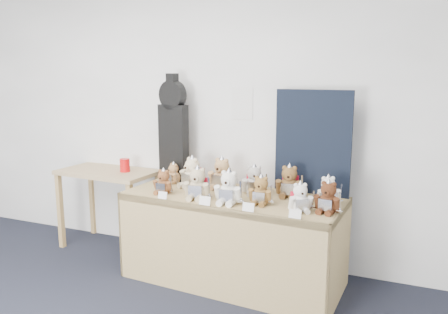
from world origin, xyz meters
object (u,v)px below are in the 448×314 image
at_px(teddy_back_left, 192,174).
at_px(teddy_back_centre_right, 254,181).
at_px(guitar_case, 173,129).
at_px(teddy_back_end, 328,192).
at_px(side_table, 108,182).
at_px(teddy_front_far_right, 300,198).
at_px(red_cup, 125,165).
at_px(teddy_front_left, 198,185).
at_px(display_table, 229,216).
at_px(teddy_back_right, 289,183).
at_px(teddy_front_right, 261,191).
at_px(teddy_back_centre_left, 221,175).
at_px(teddy_front_end, 328,198).
at_px(teddy_back_far_left, 173,174).
at_px(teddy_front_far_left, 163,183).
at_px(teddy_front_centre, 229,189).

xyz_separation_m(teddy_back_left, teddy_back_centre_right, (0.60, 0.00, -0.01)).
distance_m(guitar_case, teddy_back_end, 1.60).
xyz_separation_m(side_table, teddy_front_far_right, (2.10, -0.45, 0.18)).
relative_size(side_table, red_cup, 7.72).
distance_m(teddy_front_left, teddy_back_left, 0.38).
bearing_deg(display_table, teddy_back_right, 28.85).
height_order(guitar_case, teddy_front_right, guitar_case).
bearing_deg(guitar_case, teddy_front_far_right, -8.41).
relative_size(teddy_front_far_right, teddy_back_end, 0.96).
distance_m(display_table, teddy_front_right, 0.42).
relative_size(teddy_front_left, teddy_back_end, 1.17).
xyz_separation_m(display_table, teddy_back_centre_left, (-0.17, 0.24, 0.29)).
bearing_deg(teddy_front_end, teddy_back_right, 149.64).
relative_size(display_table, teddy_front_right, 7.34).
bearing_deg(teddy_back_centre_left, guitar_case, 175.46).
xyz_separation_m(red_cup, teddy_front_far_right, (1.89, -0.46, -0.02)).
bearing_deg(teddy_front_end, teddy_back_centre_right, 167.25).
bearing_deg(teddy_back_right, teddy_front_right, -122.57).
bearing_deg(teddy_back_left, guitar_case, 172.06).
bearing_deg(teddy_front_end, teddy_back_end, 109.24).
bearing_deg(teddy_back_far_left, teddy_back_right, 25.04).
distance_m(teddy_front_far_left, teddy_front_left, 0.35).
bearing_deg(red_cup, teddy_back_right, -3.19).
height_order(teddy_back_left, teddy_back_centre_left, teddy_back_centre_left).
height_order(side_table, teddy_front_end, teddy_front_end).
relative_size(display_table, teddy_back_far_left, 8.64).
xyz_separation_m(teddy_back_centre_right, teddy_back_right, (0.30, 0.04, 0.01)).
bearing_deg(teddy_front_right, side_table, 167.38).
bearing_deg(display_table, red_cup, 169.99).
bearing_deg(teddy_back_left, display_table, 4.14).
relative_size(teddy_front_far_left, teddy_front_end, 0.88).
bearing_deg(teddy_front_far_left, red_cup, 148.84).
height_order(red_cup, teddy_front_left, teddy_front_left).
height_order(display_table, teddy_front_left, teddy_front_left).
distance_m(teddy_front_far_left, teddy_back_left, 0.31).
distance_m(teddy_front_end, teddy_back_centre_left, 1.06).
height_order(teddy_front_right, teddy_back_centre_left, teddy_back_centre_left).
height_order(teddy_front_far_left, teddy_front_centre, teddy_front_centre).
bearing_deg(teddy_front_far_right, teddy_front_right, 141.09).
bearing_deg(teddy_back_left, teddy_front_left, -30.01).
relative_size(side_table, teddy_front_far_left, 4.30).
distance_m(display_table, teddy_back_end, 0.85).
xyz_separation_m(red_cup, teddy_back_left, (0.82, -0.13, 0.01)).
xyz_separation_m(guitar_case, teddy_front_far_right, (1.37, -0.53, -0.40)).
bearing_deg(teddy_front_centre, teddy_front_far_left, 171.97).
height_order(red_cup, teddy_back_far_left, teddy_back_far_left).
xyz_separation_m(side_table, guitar_case, (0.73, 0.08, 0.58)).
relative_size(teddy_front_far_left, teddy_back_centre_left, 0.74).
xyz_separation_m(teddy_back_centre_right, teddy_back_far_left, (-0.83, 0.08, -0.03)).
bearing_deg(teddy_back_left, teddy_back_far_left, -171.76).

